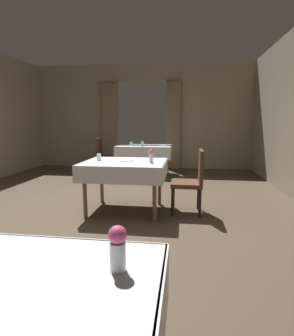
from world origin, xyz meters
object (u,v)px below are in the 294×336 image
(flower_vase_mid, at_px, (151,156))
(glass_far_b, at_px, (142,143))
(dining_table_mid, at_px, (125,168))
(dining_table_far, at_px, (144,150))
(chair_far_left, at_px, (104,154))
(plate_mid_c, at_px, (126,160))
(glass_far_a, at_px, (142,144))
(glass_far_c, at_px, (131,144))
(plate_far_d, at_px, (163,146))
(flower_vase_near, at_px, (118,247))
(glass_mid_b, at_px, (99,157))
(chair_mid_right, at_px, (192,178))

(flower_vase_mid, bearing_deg, glass_far_b, 100.90)
(dining_table_mid, xyz_separation_m, dining_table_far, (-0.14, 2.91, -0.01))
(chair_far_left, distance_m, plate_mid_c, 3.08)
(plate_mid_c, height_order, glass_far_a, glass_far_a)
(dining_table_mid, height_order, flower_vase_mid, flower_vase_mid)
(glass_far_c, height_order, plate_far_d, glass_far_c)
(flower_vase_near, bearing_deg, glass_mid_b, 109.30)
(chair_far_left, height_order, glass_far_c, chair_far_left)
(glass_mid_b, height_order, plate_far_d, glass_mid_b)
(plate_mid_c, xyz_separation_m, glass_far_a, (-0.16, 2.61, 0.05))
(flower_vase_near, distance_m, glass_mid_b, 3.09)
(chair_mid_right, distance_m, glass_far_a, 2.90)
(flower_vase_near, bearing_deg, chair_mid_right, 82.67)
(chair_far_left, bearing_deg, dining_table_far, 0.71)
(chair_far_left, bearing_deg, glass_far_a, -11.58)
(flower_vase_near, xyz_separation_m, glass_far_a, (-0.77, 5.55, -0.04))
(chair_far_left, height_order, flower_vase_mid, flower_vase_mid)
(glass_mid_b, xyz_separation_m, glass_far_c, (-0.06, 2.82, -0.00))
(dining_table_mid, height_order, glass_far_b, glass_far_b)
(glass_mid_b, bearing_deg, glass_far_a, 84.46)
(dining_table_mid, distance_m, dining_table_far, 2.91)
(flower_vase_near, bearing_deg, plate_mid_c, 101.65)
(chair_far_left, relative_size, glass_far_a, 8.71)
(glass_far_b, bearing_deg, dining_table_far, -71.46)
(plate_mid_c, relative_size, glass_far_a, 2.22)
(flower_vase_mid, relative_size, glass_far_b, 1.75)
(glass_far_a, bearing_deg, flower_vase_near, -82.12)
(dining_table_mid, distance_m, plate_mid_c, 0.12)
(plate_mid_c, distance_m, glass_far_a, 2.61)
(glass_far_b, bearing_deg, flower_vase_near, -82.05)
(glass_far_a, bearing_deg, dining_table_mid, -86.67)
(dining_table_mid, distance_m, glass_far_c, 2.92)
(flower_vase_mid, distance_m, glass_mid_b, 0.82)
(glass_mid_b, relative_size, glass_far_a, 0.98)
(glass_far_a, relative_size, glass_far_c, 1.12)
(chair_far_left, distance_m, flower_vase_near, 6.05)
(plate_mid_c, bearing_deg, chair_mid_right, -2.38)
(glass_far_c, distance_m, plate_far_d, 0.83)
(chair_mid_right, bearing_deg, plate_mid_c, 177.62)
(glass_mid_b, distance_m, glass_far_a, 2.64)
(dining_table_far, distance_m, glass_far_c, 0.37)
(chair_far_left, relative_size, flower_vase_mid, 4.94)
(plate_mid_c, xyz_separation_m, glass_far_c, (-0.48, 2.80, 0.04))
(chair_far_left, height_order, flower_vase_near, chair_far_left)
(flower_vase_mid, bearing_deg, dining_table_far, 100.10)
(glass_far_b, height_order, glass_far_c, glass_far_b)
(glass_far_c, bearing_deg, glass_far_a, -31.33)
(flower_vase_near, bearing_deg, flower_vase_mid, 94.43)
(glass_mid_b, height_order, glass_far_c, glass_mid_b)
(chair_far_left, height_order, plate_mid_c, chair_far_left)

